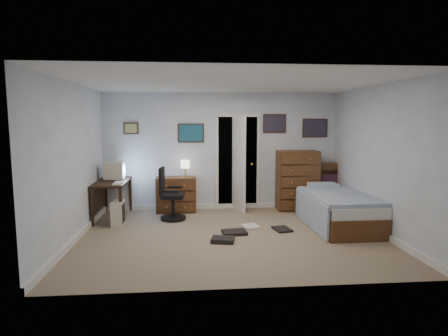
# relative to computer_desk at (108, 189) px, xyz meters

# --- Properties ---
(floor) EXTENTS (5.00, 4.00, 0.02)m
(floor) POSITION_rel_computer_desk_xyz_m (2.29, -1.37, -0.58)
(floor) COLOR gray
(floor) RESTS_ON ground
(computer_desk) EXTENTS (0.60, 1.28, 0.74)m
(computer_desk) POSITION_rel_computer_desk_xyz_m (0.00, 0.00, 0.00)
(computer_desk) COLOR #311C10
(computer_desk) RESTS_ON floor
(crt_monitor) EXTENTS (0.39, 0.36, 0.35)m
(crt_monitor) POSITION_rel_computer_desk_xyz_m (0.11, 0.15, 0.35)
(crt_monitor) COLOR beige
(crt_monitor) RESTS_ON computer_desk
(keyboard) EXTENTS (0.15, 0.39, 0.02)m
(keyboard) POSITION_rel_computer_desk_xyz_m (0.27, -0.35, 0.18)
(keyboard) COLOR beige
(keyboard) RESTS_ON computer_desk
(pc_tower) EXTENTS (0.21, 0.41, 0.44)m
(pc_tower) POSITION_rel_computer_desk_xyz_m (0.29, -0.55, -0.35)
(pc_tower) COLOR beige
(pc_tower) RESTS_ON floor
(office_chair) EXTENTS (0.53, 0.53, 1.02)m
(office_chair) POSITION_rel_computer_desk_xyz_m (1.22, -0.25, -0.17)
(office_chair) COLOR black
(office_chair) RESTS_ON floor
(media_stack) EXTENTS (0.15, 0.15, 0.73)m
(media_stack) POSITION_rel_computer_desk_xyz_m (-0.03, 0.81, -0.20)
(media_stack) COLOR maroon
(media_stack) RESTS_ON floor
(low_dresser) EXTENTS (0.84, 0.44, 0.73)m
(low_dresser) POSITION_rel_computer_desk_xyz_m (1.31, 0.40, -0.20)
(low_dresser) COLOR #58301C
(low_dresser) RESTS_ON floor
(table_lamp) EXTENTS (0.19, 0.19, 0.36)m
(table_lamp) POSITION_rel_computer_desk_xyz_m (1.51, 0.40, 0.43)
(table_lamp) COLOR gold
(table_lamp) RESTS_ON low_dresser
(doorway) EXTENTS (0.96, 1.12, 2.05)m
(doorway) POSITION_rel_computer_desk_xyz_m (2.64, 0.90, 0.44)
(doorway) COLOR black
(doorway) RESTS_ON floor
(tall_dresser) EXTENTS (0.89, 0.55, 1.27)m
(tall_dresser) POSITION_rel_computer_desk_xyz_m (3.90, 0.38, 0.07)
(tall_dresser) COLOR #58301C
(tall_dresser) RESTS_ON floor
(headboard_bookcase) EXTENTS (1.12, 0.34, 1.00)m
(headboard_bookcase) POSITION_rel_computer_desk_xyz_m (4.74, 0.49, -0.04)
(headboard_bookcase) COLOR #58301C
(headboard_bookcase) RESTS_ON floor
(bed) EXTENTS (1.10, 2.01, 0.66)m
(bed) POSITION_rel_computer_desk_xyz_m (4.27, -0.92, -0.26)
(bed) COLOR #58301C
(bed) RESTS_ON floor
(wall_posters) EXTENTS (4.38, 0.04, 0.60)m
(wall_posters) POSITION_rel_computer_desk_xyz_m (2.86, 0.61, 1.18)
(wall_posters) COLOR #331E11
(wall_posters) RESTS_ON floor
(floor_clutter) EXTENTS (1.45, 1.10, 0.07)m
(floor_clutter) POSITION_rel_computer_desk_xyz_m (2.48, -1.34, -0.54)
(floor_clutter) COLOR black
(floor_clutter) RESTS_ON floor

